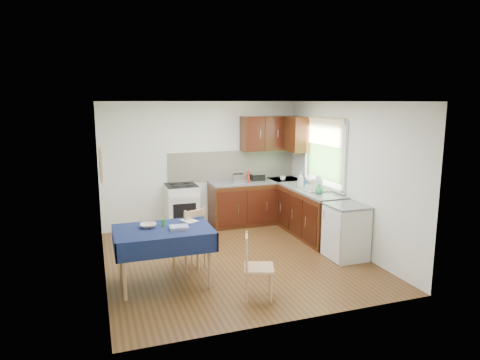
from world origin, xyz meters
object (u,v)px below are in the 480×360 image
object	(u,v)px
chair_far	(191,236)
kettle	(318,184)
toaster	(238,178)
chair_near	(256,264)
sandwich_press	(257,176)
dining_table	(163,236)
dish_rack	(317,190)

from	to	relation	value
chair_far	kettle	world-z (taller)	kettle
toaster	kettle	world-z (taller)	kettle
chair_near	sandwich_press	bearing A→B (deg)	-1.83
kettle	dining_table	bearing A→B (deg)	-160.76
dining_table	sandwich_press	bearing A→B (deg)	53.45
chair_near	chair_far	bearing A→B (deg)	44.56
dining_table	kettle	distance (m)	3.14
dining_table	toaster	distance (m)	3.02
toaster	kettle	distance (m)	1.69
sandwich_press	dish_rack	bearing A→B (deg)	-60.96
sandwich_press	toaster	bearing A→B (deg)	-163.76
toaster	chair_far	bearing A→B (deg)	-128.07
dish_rack	toaster	bearing A→B (deg)	117.51
dish_rack	chair_near	bearing A→B (deg)	-148.46
chair_near	toaster	distance (m)	3.29
chair_far	toaster	xyz separation A→B (m)	(1.41, 1.90, 0.48)
sandwich_press	dish_rack	xyz separation A→B (m)	(0.63, -1.36, -0.05)
kettle	dish_rack	bearing A→B (deg)	84.63
toaster	dish_rack	size ratio (longest dim) A/B	0.58
chair_far	chair_near	bearing A→B (deg)	92.66
toaster	dish_rack	distance (m)	1.66
toaster	dish_rack	bearing A→B (deg)	-51.07
dining_table	chair_far	bearing A→B (deg)	50.16
sandwich_press	kettle	size ratio (longest dim) A/B	0.89
dining_table	sandwich_press	world-z (taller)	sandwich_press
chair_near	toaster	bearing A→B (deg)	4.91
chair_near	kettle	size ratio (longest dim) A/B	2.83
chair_near	dish_rack	distance (m)	2.72
toaster	sandwich_press	world-z (taller)	toaster
toaster	sandwich_press	distance (m)	0.46
dining_table	toaster	xyz separation A→B (m)	(1.88, 2.34, 0.29)
toaster	kettle	bearing A→B (deg)	-52.29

